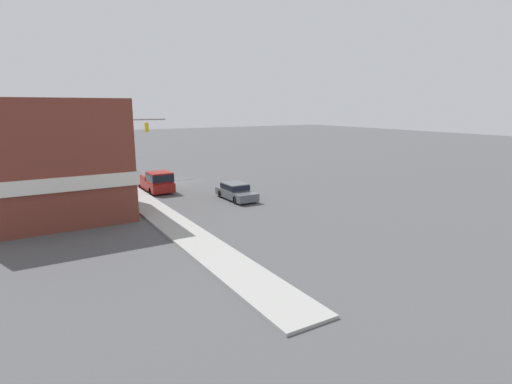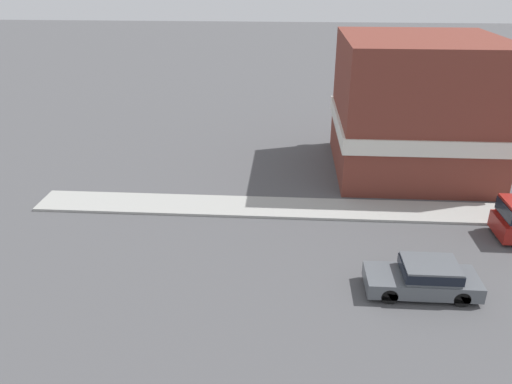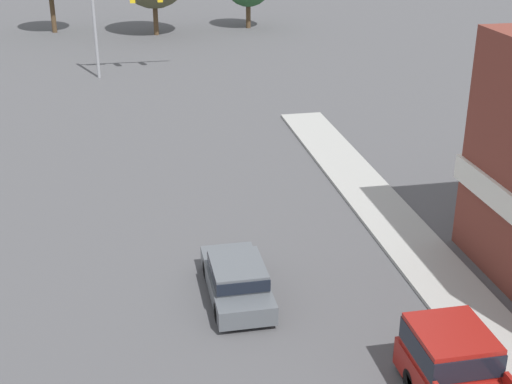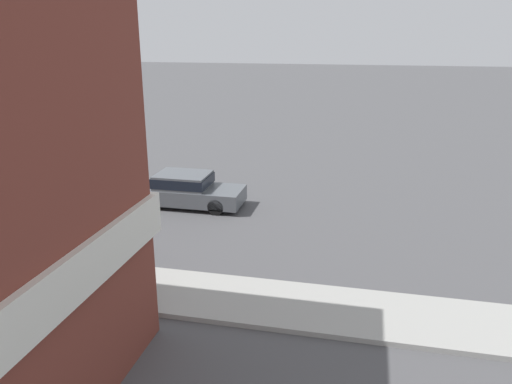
% 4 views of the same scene
% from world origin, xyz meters
% --- Properties ---
extents(car_lead, '(1.84, 4.47, 1.39)m').
position_xyz_m(car_lead, '(-1.46, 10.74, 0.73)').
color(car_lead, black).
rests_on(car_lead, ground).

